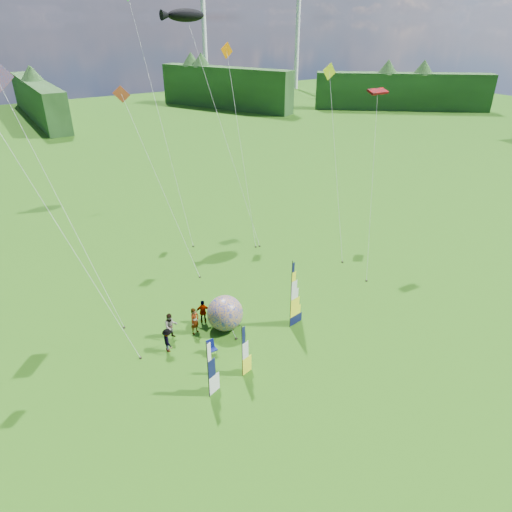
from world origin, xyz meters
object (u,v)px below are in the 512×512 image
spectator_a (195,321)px  bol_inflatable (225,313)px  kite_whale (223,122)px  side_banner_far (208,371)px  spectator_b (171,326)px  spectator_c (168,340)px  camp_chair (212,348)px  spectator_d (203,312)px  side_banner_left (242,353)px  feather_banner_main (291,296)px

spectator_a → bol_inflatable: bearing=-39.0°
kite_whale → side_banner_far: bearing=-131.1°
spectator_a → spectator_b: (-1.51, 0.36, -0.04)m
bol_inflatable → spectator_c: bearing=-177.5°
spectator_a → camp_chair: size_ratio=1.93×
spectator_d → kite_whale: 18.29m
spectator_a → spectator_c: bearing=177.9°
spectator_c → kite_whale: kite_whale is taller
bol_inflatable → kite_whale: 18.69m
side_banner_left → spectator_a: 5.22m
side_banner_left → bol_inflatable: side_banner_left is taller
bol_inflatable → spectator_d: 1.66m
spectator_b → spectator_c: size_ratio=1.11×
side_banner_far → camp_chair: bearing=39.9°
side_banner_left → spectator_b: 5.92m
side_banner_far → spectator_d: bearing=45.9°
side_banner_left → spectator_d: 5.95m
bol_inflatable → spectator_d: size_ratio=1.38×
spectator_b → kite_whale: bearing=56.5°
side_banner_far → kite_whale: bearing=38.5°
feather_banner_main → side_banner_far: (-7.40, -2.76, -0.65)m
side_banner_far → bol_inflatable: side_banner_far is taller
spectator_c → camp_chair: spectator_c is taller
side_banner_far → spectator_a: bearing=51.7°
side_banner_far → feather_banner_main: bearing=0.3°
side_banner_left → camp_chair: size_ratio=3.50×
feather_banner_main → spectator_b: size_ratio=2.69×
bol_inflatable → spectator_c: size_ratio=1.46×
spectator_c → spectator_d: size_ratio=0.94×
feather_banner_main → side_banner_left: size_ratio=1.42×
spectator_c → camp_chair: size_ratio=1.66×
side_banner_left → spectator_c: side_banner_left is taller
spectator_d → side_banner_far: bearing=91.5°
camp_chair → spectator_a: bearing=87.1°
spectator_a → spectator_d: spectator_a is taller
spectator_c → spectator_d: 3.51m
spectator_d → bol_inflatable: bearing=150.6°
feather_banner_main → kite_whale: (4.33, 16.52, 7.70)m
side_banner_far → spectator_d: size_ratio=2.06×
side_banner_left → spectator_b: (-2.03, 5.50, -0.80)m
spectator_a → side_banner_far: bearing=-129.6°
bol_inflatable → camp_chair: (-1.99, -1.94, -0.70)m
spectator_b → kite_whale: size_ratio=0.09×
spectator_c → kite_whale: bearing=-35.4°
spectator_d → spectator_c: bearing=50.9°
spectator_b → side_banner_far: bearing=-85.9°
side_banner_far → spectator_d: 6.93m
side_banner_far → camp_chair: (1.73, 3.02, -1.28)m
spectator_c → kite_whale: 21.07m
side_banner_far → kite_whale: size_ratio=0.17×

